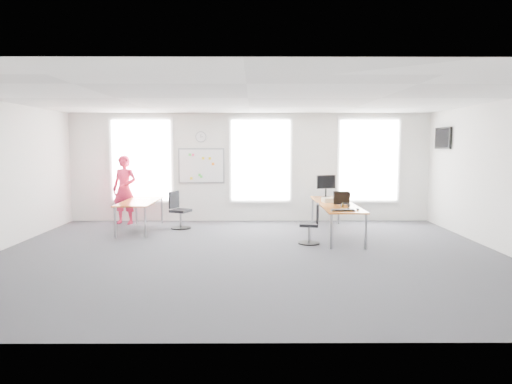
{
  "coord_description": "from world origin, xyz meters",
  "views": [
    {
      "loc": [
        0.1,
        -8.7,
        2.11
      ],
      "look_at": [
        0.16,
        1.2,
        1.1
      ],
      "focal_mm": 32.0,
      "sensor_mm": 36.0,
      "label": 1
    }
  ],
  "objects_px": {
    "chair_right": "(312,226)",
    "chair_left": "(179,212)",
    "headphones": "(345,205)",
    "monitor": "(326,184)",
    "desk_right": "(336,205)",
    "desk_left": "(140,203)",
    "keyboard": "(343,210)",
    "person": "(125,190)"
  },
  "relations": [
    {
      "from": "keyboard",
      "to": "chair_left",
      "type": "bearing_deg",
      "value": 149.34
    },
    {
      "from": "keyboard",
      "to": "monitor",
      "type": "xyz_separation_m",
      "value": [
        0.03,
        2.44,
        0.34
      ]
    },
    {
      "from": "desk_right",
      "to": "keyboard",
      "type": "height_order",
      "value": "keyboard"
    },
    {
      "from": "chair_right",
      "to": "chair_left",
      "type": "relative_size",
      "value": 0.91
    },
    {
      "from": "desk_right",
      "to": "chair_right",
      "type": "xyz_separation_m",
      "value": [
        -0.69,
        -0.99,
        -0.32
      ]
    },
    {
      "from": "desk_right",
      "to": "person",
      "type": "relative_size",
      "value": 1.67
    },
    {
      "from": "headphones",
      "to": "monitor",
      "type": "bearing_deg",
      "value": 101.62
    },
    {
      "from": "person",
      "to": "chair_left",
      "type": "bearing_deg",
      "value": -10.74
    },
    {
      "from": "chair_right",
      "to": "headphones",
      "type": "xyz_separation_m",
      "value": [
        0.78,
        0.3,
        0.42
      ]
    },
    {
      "from": "desk_left",
      "to": "person",
      "type": "xyz_separation_m",
      "value": [
        -0.65,
        0.95,
        0.25
      ]
    },
    {
      "from": "desk_right",
      "to": "chair_right",
      "type": "height_order",
      "value": "chair_right"
    },
    {
      "from": "desk_right",
      "to": "desk_left",
      "type": "distance_m",
      "value": 4.82
    },
    {
      "from": "chair_right",
      "to": "keyboard",
      "type": "height_order",
      "value": "chair_right"
    },
    {
      "from": "headphones",
      "to": "monitor",
      "type": "distance_m",
      "value": 1.89
    },
    {
      "from": "chair_right",
      "to": "person",
      "type": "relative_size",
      "value": 0.47
    },
    {
      "from": "desk_right",
      "to": "headphones",
      "type": "bearing_deg",
      "value": -82.94
    },
    {
      "from": "desk_left",
      "to": "chair_left",
      "type": "distance_m",
      "value": 0.99
    },
    {
      "from": "person",
      "to": "keyboard",
      "type": "relative_size",
      "value": 3.79
    },
    {
      "from": "desk_right",
      "to": "desk_left",
      "type": "bearing_deg",
      "value": 172.37
    },
    {
      "from": "desk_right",
      "to": "headphones",
      "type": "distance_m",
      "value": 0.7
    },
    {
      "from": "desk_left",
      "to": "keyboard",
      "type": "bearing_deg",
      "value": -22.05
    },
    {
      "from": "desk_right",
      "to": "headphones",
      "type": "height_order",
      "value": "headphones"
    },
    {
      "from": "keyboard",
      "to": "desk_right",
      "type": "bearing_deg",
      "value": 85.23
    },
    {
      "from": "chair_right",
      "to": "headphones",
      "type": "bearing_deg",
      "value": 120.55
    },
    {
      "from": "desk_right",
      "to": "monitor",
      "type": "distance_m",
      "value": 1.25
    },
    {
      "from": "headphones",
      "to": "chair_left",
      "type": "bearing_deg",
      "value": 165.88
    },
    {
      "from": "desk_left",
      "to": "chair_right",
      "type": "distance_m",
      "value": 4.4
    },
    {
      "from": "keyboard",
      "to": "desk_left",
      "type": "bearing_deg",
      "value": 156.76
    },
    {
      "from": "desk_right",
      "to": "chair_left",
      "type": "height_order",
      "value": "chair_left"
    },
    {
      "from": "chair_left",
      "to": "keyboard",
      "type": "relative_size",
      "value": 1.95
    },
    {
      "from": "person",
      "to": "headphones",
      "type": "relative_size",
      "value": 10.32
    },
    {
      "from": "chair_right",
      "to": "person",
      "type": "bearing_deg",
      "value": -108.94
    },
    {
      "from": "chair_left",
      "to": "person",
      "type": "relative_size",
      "value": 0.51
    },
    {
      "from": "headphones",
      "to": "keyboard",
      "type": "bearing_deg",
      "value": -98.48
    },
    {
      "from": "desk_left",
      "to": "headphones",
      "type": "distance_m",
      "value": 5.04
    },
    {
      "from": "chair_right",
      "to": "headphones",
      "type": "height_order",
      "value": "chair_right"
    },
    {
      "from": "chair_right",
      "to": "chair_left",
      "type": "distance_m",
      "value": 3.66
    },
    {
      "from": "desk_right",
      "to": "chair_left",
      "type": "xyz_separation_m",
      "value": [
        -3.85,
        0.87,
        -0.29
      ]
    },
    {
      "from": "desk_right",
      "to": "headphones",
      "type": "xyz_separation_m",
      "value": [
        0.09,
        -0.69,
        0.1
      ]
    },
    {
      "from": "monitor",
      "to": "person",
      "type": "bearing_deg",
      "value": 157.35
    },
    {
      "from": "desk_right",
      "to": "keyboard",
      "type": "distance_m",
      "value": 1.27
    },
    {
      "from": "keyboard",
      "to": "monitor",
      "type": "distance_m",
      "value": 2.46
    }
  ]
}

